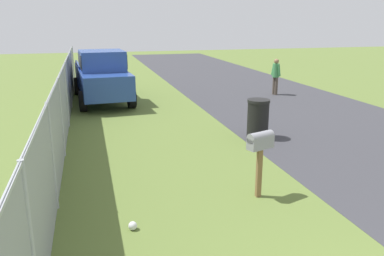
% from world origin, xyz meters
% --- Properties ---
extents(mailbox, '(0.36, 0.55, 1.28)m').
position_xyz_m(mailbox, '(4.66, 0.03, 1.03)').
color(mailbox, brown).
rests_on(mailbox, ground).
extents(pickup_truck, '(5.48, 2.35, 2.09)m').
position_xyz_m(pickup_truck, '(14.57, 2.48, 1.10)').
color(pickup_truck, '#284793').
rests_on(pickup_truck, ground).
extents(trash_bin, '(0.63, 0.63, 1.11)m').
position_xyz_m(trash_bin, '(8.21, -1.53, 0.56)').
color(trash_bin, black).
rests_on(trash_bin, ground).
extents(pedestrian, '(0.48, 0.30, 1.59)m').
position_xyz_m(pedestrian, '(14.13, -5.01, 0.91)').
color(pedestrian, '#4C4238').
rests_on(pedestrian, ground).
extents(fence_section, '(20.17, 0.07, 1.94)m').
position_xyz_m(fence_section, '(9.44, 3.70, 1.04)').
color(fence_section, '#9EA3A8').
rests_on(fence_section, ground).
extents(litter_bag_midfield_a, '(0.14, 0.14, 0.14)m').
position_xyz_m(litter_bag_midfield_a, '(4.03, 2.48, 0.07)').
color(litter_bag_midfield_a, silver).
rests_on(litter_bag_midfield_a, ground).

